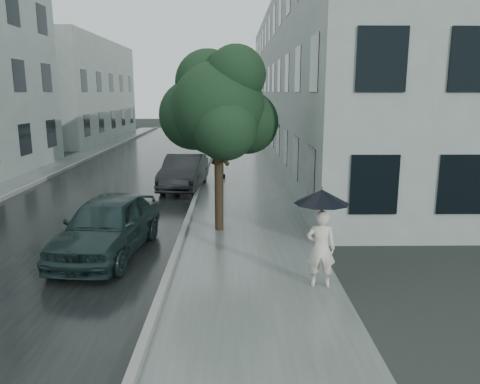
{
  "coord_description": "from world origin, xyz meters",
  "views": [
    {
      "loc": [
        -0.19,
        -9.83,
        3.85
      ],
      "look_at": [
        -0.02,
        2.05,
        1.3
      ],
      "focal_mm": 35.0,
      "sensor_mm": 36.0,
      "label": 1
    }
  ],
  "objects_px": {
    "car_far": "(184,171)",
    "street_tree": "(218,107)",
    "lamp_post": "(218,119)",
    "car_near": "(108,225)",
    "pedestrian": "(321,249)"
  },
  "relations": [
    {
      "from": "street_tree",
      "to": "car_near",
      "type": "xyz_separation_m",
      "value": [
        -2.61,
        -2.13,
        -2.73
      ]
    },
    {
      "from": "lamp_post",
      "to": "car_near",
      "type": "xyz_separation_m",
      "value": [
        -2.35,
        -10.1,
        -1.94
      ]
    },
    {
      "from": "street_tree",
      "to": "lamp_post",
      "type": "distance_m",
      "value": 8.02
    },
    {
      "from": "street_tree",
      "to": "pedestrian",
      "type": "bearing_deg",
      "value": -62.34
    },
    {
      "from": "pedestrian",
      "to": "car_far",
      "type": "relative_size",
      "value": 0.38
    },
    {
      "from": "street_tree",
      "to": "car_near",
      "type": "distance_m",
      "value": 4.33
    },
    {
      "from": "pedestrian",
      "to": "lamp_post",
      "type": "bearing_deg",
      "value": -70.48
    },
    {
      "from": "pedestrian",
      "to": "car_far",
      "type": "bearing_deg",
      "value": -61.06
    },
    {
      "from": "car_near",
      "to": "car_far",
      "type": "xyz_separation_m",
      "value": [
        1.01,
        7.96,
        -0.03
      ]
    },
    {
      "from": "pedestrian",
      "to": "car_near",
      "type": "bearing_deg",
      "value": -14.28
    },
    {
      "from": "car_near",
      "to": "car_far",
      "type": "bearing_deg",
      "value": 89.06
    },
    {
      "from": "street_tree",
      "to": "lamp_post",
      "type": "relative_size",
      "value": 1.1
    },
    {
      "from": "car_far",
      "to": "street_tree",
      "type": "bearing_deg",
      "value": -69.83
    },
    {
      "from": "lamp_post",
      "to": "car_near",
      "type": "height_order",
      "value": "lamp_post"
    },
    {
      "from": "street_tree",
      "to": "car_far",
      "type": "height_order",
      "value": "street_tree"
    }
  ]
}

